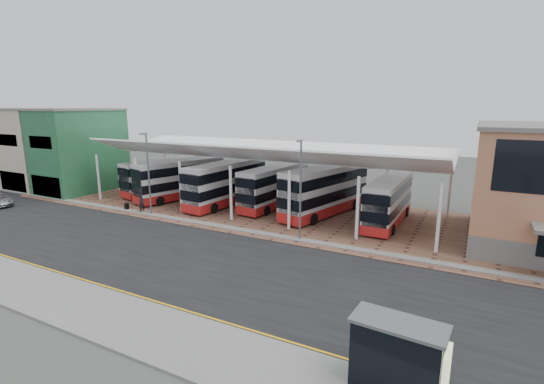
% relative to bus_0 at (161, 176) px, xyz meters
% --- Properties ---
extents(ground, '(140.00, 140.00, 0.00)m').
position_rel_bus_0_xyz_m(ground, '(20.00, -14.23, -2.10)').
color(ground, '#3D403B').
extents(road, '(120.00, 14.00, 0.02)m').
position_rel_bus_0_xyz_m(road, '(20.00, -15.23, -2.09)').
color(road, black).
rests_on(road, ground).
extents(forecourt, '(72.00, 16.00, 0.06)m').
position_rel_bus_0_xyz_m(forecourt, '(22.00, -1.23, -2.07)').
color(forecourt, brown).
rests_on(forecourt, ground).
extents(sidewalk, '(120.00, 4.00, 0.14)m').
position_rel_bus_0_xyz_m(sidewalk, '(20.00, -23.23, -2.03)').
color(sidewalk, slate).
rests_on(sidewalk, ground).
extents(north_kerb, '(120.00, 0.80, 0.14)m').
position_rel_bus_0_xyz_m(north_kerb, '(20.00, -8.03, -2.03)').
color(north_kerb, slate).
rests_on(north_kerb, ground).
extents(yellow_line_near, '(120.00, 0.12, 0.01)m').
position_rel_bus_0_xyz_m(yellow_line_near, '(20.00, -21.23, -2.08)').
color(yellow_line_near, '#F7AC0B').
rests_on(yellow_line_near, road).
extents(yellow_line_far, '(120.00, 0.12, 0.01)m').
position_rel_bus_0_xyz_m(yellow_line_far, '(20.00, -20.93, -2.08)').
color(yellow_line_far, '#F7AC0B').
rests_on(yellow_line_far, road).
extents(canopy, '(37.00, 11.63, 7.07)m').
position_rel_bus_0_xyz_m(canopy, '(14.00, -0.29, 3.69)').
color(canopy, white).
rests_on(canopy, ground).
extents(shop_green, '(6.40, 10.20, 10.22)m').
position_rel_bus_0_xyz_m(shop_green, '(-10.00, -3.26, 3.02)').
color(shop_green, '#28673D').
rests_on(shop_green, ground).
extents(shop_cream, '(6.40, 10.20, 10.22)m').
position_rel_bus_0_xyz_m(shop_cream, '(-16.50, -3.26, 3.02)').
color(shop_cream, '#B9B098').
rests_on(shop_cream, ground).
extents(shop_brick, '(6.40, 10.20, 10.22)m').
position_rel_bus_0_xyz_m(shop_brick, '(-23.00, -3.26, 3.02)').
color(shop_brick, maroon).
rests_on(shop_brick, ground).
extents(lamp_west, '(0.16, 0.90, 8.07)m').
position_rel_bus_0_xyz_m(lamp_west, '(6.00, -7.96, 2.26)').
color(lamp_west, '#5C5F64').
rests_on(lamp_west, ground).
extents(lamp_east, '(0.16, 0.90, 8.07)m').
position_rel_bus_0_xyz_m(lamp_east, '(22.00, -7.96, 2.26)').
color(lamp_east, '#5C5F64').
rests_on(lamp_east, ground).
extents(bus_0, '(4.15, 10.23, 4.11)m').
position_rel_bus_0_xyz_m(bus_0, '(0.00, 0.00, 0.00)').
color(bus_0, silver).
rests_on(bus_0, forecourt).
extents(bus_1, '(5.59, 11.05, 4.45)m').
position_rel_bus_0_xyz_m(bus_1, '(4.09, -1.18, 0.17)').
color(bus_1, silver).
rests_on(bus_1, forecourt).
extents(bus_2, '(3.60, 11.38, 4.61)m').
position_rel_bus_0_xyz_m(bus_2, '(10.29, -1.03, 0.25)').
color(bus_2, silver).
rests_on(bus_2, forecourt).
extents(bus_3, '(3.40, 10.62, 4.30)m').
position_rel_bus_0_xyz_m(bus_3, '(15.37, 0.56, 0.09)').
color(bus_3, silver).
rests_on(bus_3, forecourt).
extents(bus_4, '(5.43, 11.80, 4.74)m').
position_rel_bus_0_xyz_m(bus_4, '(21.12, 0.20, 0.31)').
color(bus_4, silver).
rests_on(bus_4, forecourt).
extents(bus_5, '(2.63, 10.06, 4.13)m').
position_rel_bus_0_xyz_m(bus_5, '(27.30, -0.10, 0.01)').
color(bus_5, silver).
rests_on(bus_5, forecourt).
extents(pedestrian, '(0.55, 0.73, 1.79)m').
position_rel_bus_0_xyz_m(pedestrian, '(4.67, -7.81, -1.15)').
color(pedestrian, black).
rests_on(pedestrian, forecourt).
extents(suitcase, '(0.39, 0.28, 0.67)m').
position_rel_bus_0_xyz_m(suitcase, '(2.47, -7.79, -1.71)').
color(suitcase, black).
rests_on(suitcase, forecourt).
extents(bus_shelter, '(3.59, 1.85, 2.78)m').
position_rel_bus_0_xyz_m(bus_shelter, '(32.36, -22.29, -0.23)').
color(bus_shelter, black).
rests_on(bus_shelter, sidewalk).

